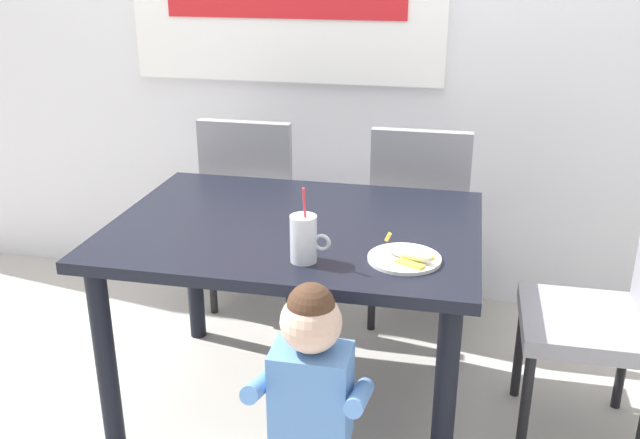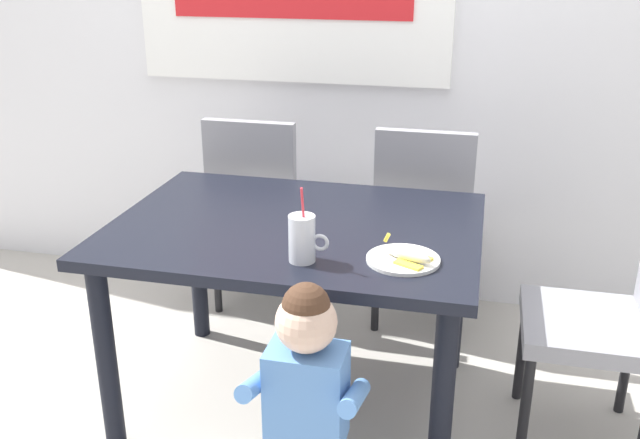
% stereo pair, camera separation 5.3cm
% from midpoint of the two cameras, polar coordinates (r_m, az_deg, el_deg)
% --- Properties ---
extents(ground_plane, '(24.00, 24.00, 0.00)m').
position_cam_midpoint_polar(ground_plane, '(2.85, -2.38, -14.52)').
color(ground_plane, '#B7B2A8').
extents(dining_table, '(1.29, 0.96, 0.75)m').
position_cam_midpoint_polar(dining_table, '(2.53, -2.60, -2.48)').
color(dining_table, black).
rests_on(dining_table, ground).
extents(dining_chair_left, '(0.44, 0.44, 0.96)m').
position_cam_midpoint_polar(dining_chair_left, '(3.31, -5.79, 1.30)').
color(dining_chair_left, gray).
rests_on(dining_chair_left, ground).
extents(dining_chair_right, '(0.44, 0.45, 0.96)m').
position_cam_midpoint_polar(dining_chair_right, '(3.18, 7.60, 0.32)').
color(dining_chair_right, gray).
rests_on(dining_chair_right, ground).
extents(dining_chair_far, '(0.44, 0.44, 0.96)m').
position_cam_midpoint_polar(dining_chair_far, '(2.59, 22.32, -6.23)').
color(dining_chair_far, gray).
rests_on(dining_chair_far, ground).
extents(toddler_standing, '(0.33, 0.24, 0.84)m').
position_cam_midpoint_polar(toddler_standing, '(2.01, -1.49, -13.28)').
color(toddler_standing, '#3F4760').
rests_on(toddler_standing, ground).
extents(milk_cup, '(0.13, 0.08, 0.25)m').
position_cam_midpoint_polar(milk_cup, '(2.17, -2.01, -1.78)').
color(milk_cup, silver).
rests_on(milk_cup, dining_table).
extents(snack_plate, '(0.23, 0.23, 0.01)m').
position_cam_midpoint_polar(snack_plate, '(2.21, 6.18, -3.18)').
color(snack_plate, white).
rests_on(snack_plate, dining_table).
extents(peeled_banana, '(0.17, 0.14, 0.07)m').
position_cam_midpoint_polar(peeled_banana, '(2.18, 6.52, -2.75)').
color(peeled_banana, '#F4EAC6').
rests_on(peeled_banana, snack_plate).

